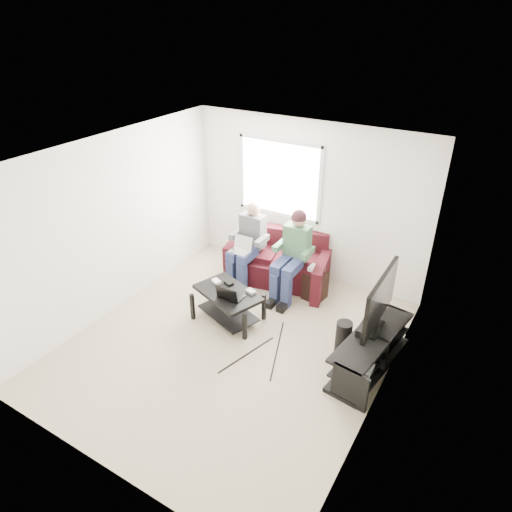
% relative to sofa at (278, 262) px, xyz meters
% --- Properties ---
extents(floor, '(4.50, 4.50, 0.00)m').
position_rel_sofa_xyz_m(floor, '(0.27, -1.82, -0.31)').
color(floor, beige).
rests_on(floor, ground).
extents(ceiling, '(4.50, 4.50, 0.00)m').
position_rel_sofa_xyz_m(ceiling, '(0.27, -1.82, 2.29)').
color(ceiling, white).
rests_on(ceiling, wall_back).
extents(wall_back, '(4.50, 0.00, 4.50)m').
position_rel_sofa_xyz_m(wall_back, '(0.27, 0.43, 0.99)').
color(wall_back, white).
rests_on(wall_back, floor).
extents(wall_front, '(4.50, 0.00, 4.50)m').
position_rel_sofa_xyz_m(wall_front, '(0.27, -4.07, 0.99)').
color(wall_front, white).
rests_on(wall_front, floor).
extents(wall_left, '(0.00, 4.50, 4.50)m').
position_rel_sofa_xyz_m(wall_left, '(-1.73, -1.82, 0.99)').
color(wall_left, white).
rests_on(wall_left, floor).
extents(wall_right, '(0.00, 4.50, 4.50)m').
position_rel_sofa_xyz_m(wall_right, '(2.27, -1.82, 0.99)').
color(wall_right, white).
rests_on(wall_right, floor).
extents(window, '(1.48, 0.04, 1.28)m').
position_rel_sofa_xyz_m(window, '(-0.23, 0.41, 1.29)').
color(window, white).
rests_on(window, wall_back).
extents(sofa, '(1.92, 1.11, 0.82)m').
position_rel_sofa_xyz_m(sofa, '(0.00, 0.00, 0.00)').
color(sofa, '#3F0F15').
rests_on(sofa, floor).
extents(person_left, '(0.40, 0.70, 1.34)m').
position_rel_sofa_xyz_m(person_left, '(-0.40, -0.30, 0.42)').
color(person_left, navy).
rests_on(person_left, sofa).
extents(person_right, '(0.40, 0.71, 1.38)m').
position_rel_sofa_xyz_m(person_right, '(0.40, -0.28, 0.48)').
color(person_right, navy).
rests_on(person_right, sofa).
extents(laptop_silver, '(0.37, 0.31, 0.24)m').
position_rel_sofa_xyz_m(laptop_silver, '(-0.40, -0.53, 0.40)').
color(laptop_silver, silver).
rests_on(laptop_silver, person_left).
extents(coffee_table, '(1.10, 0.87, 0.48)m').
position_rel_sofa_xyz_m(coffee_table, '(-0.08, -1.38, 0.05)').
color(coffee_table, black).
rests_on(coffee_table, floor).
extents(laptop_black, '(0.40, 0.34, 0.24)m').
position_rel_sofa_xyz_m(laptop_black, '(0.04, -1.46, 0.29)').
color(laptop_black, black).
rests_on(laptop_black, coffee_table).
extents(controller_a, '(0.16, 0.14, 0.04)m').
position_rel_sofa_xyz_m(controller_a, '(-0.36, -1.26, 0.19)').
color(controller_a, silver).
rests_on(controller_a, coffee_table).
extents(controller_b, '(0.16, 0.14, 0.04)m').
position_rel_sofa_xyz_m(controller_b, '(-0.18, -1.20, 0.19)').
color(controller_b, black).
rests_on(controller_b, coffee_table).
extents(controller_c, '(0.16, 0.13, 0.04)m').
position_rel_sofa_xyz_m(controller_c, '(0.22, -1.23, 0.19)').
color(controller_c, gray).
rests_on(controller_c, coffee_table).
extents(tv_stand, '(0.66, 1.57, 0.50)m').
position_rel_sofa_xyz_m(tv_stand, '(2.02, -1.29, -0.08)').
color(tv_stand, black).
rests_on(tv_stand, floor).
extents(tv, '(0.12, 1.10, 0.81)m').
position_rel_sofa_xyz_m(tv, '(2.02, -1.19, 0.65)').
color(tv, black).
rests_on(tv, tv_stand).
extents(soundbar, '(0.12, 0.50, 0.10)m').
position_rel_sofa_xyz_m(soundbar, '(1.90, -1.19, 0.24)').
color(soundbar, black).
rests_on(soundbar, tv_stand).
extents(drink_cup, '(0.08, 0.08, 0.12)m').
position_rel_sofa_xyz_m(drink_cup, '(1.97, -0.66, 0.25)').
color(drink_cup, '#AF784B').
rests_on(drink_cup, tv_stand).
extents(console_white, '(0.30, 0.22, 0.06)m').
position_rel_sofa_xyz_m(console_white, '(2.02, -1.69, -0.01)').
color(console_white, silver).
rests_on(console_white, tv_stand).
extents(console_grey, '(0.34, 0.26, 0.08)m').
position_rel_sofa_xyz_m(console_grey, '(2.02, -0.99, -0.00)').
color(console_grey, gray).
rests_on(console_grey, tv_stand).
extents(console_black, '(0.38, 0.30, 0.07)m').
position_rel_sofa_xyz_m(console_black, '(2.02, -1.34, -0.01)').
color(console_black, black).
rests_on(console_black, tv_stand).
extents(subwoofer, '(0.21, 0.21, 0.48)m').
position_rel_sofa_xyz_m(subwoofer, '(1.63, -1.21, -0.07)').
color(subwoofer, black).
rests_on(subwoofer, floor).
extents(keyboard_floor, '(0.19, 0.49, 0.03)m').
position_rel_sofa_xyz_m(keyboard_floor, '(1.82, -1.67, -0.29)').
color(keyboard_floor, black).
rests_on(keyboard_floor, floor).
extents(end_table, '(0.31, 0.31, 0.56)m').
position_rel_sofa_xyz_m(end_table, '(0.78, -0.23, -0.05)').
color(end_table, black).
rests_on(end_table, floor).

